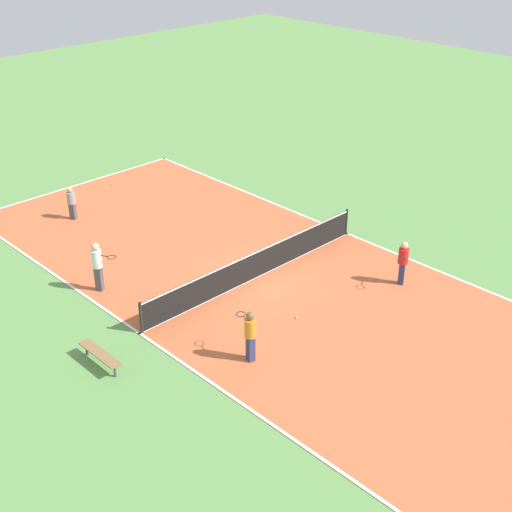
% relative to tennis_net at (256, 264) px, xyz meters
% --- Properties ---
extents(ground_plane, '(80.00, 80.00, 0.00)m').
position_rel_tennis_net_xyz_m(ground_plane, '(0.00, 0.00, -0.59)').
color(ground_plane, '#60934C').
extents(court_surface, '(10.49, 24.56, 0.02)m').
position_rel_tennis_net_xyz_m(court_surface, '(0.00, 0.00, -0.58)').
color(court_surface, '#C66038').
rests_on(court_surface, ground_plane).
extents(tennis_net, '(10.29, 0.10, 1.11)m').
position_rel_tennis_net_xyz_m(tennis_net, '(0.00, 0.00, 0.00)').
color(tennis_net, black).
rests_on(tennis_net, court_surface).
extents(bench, '(0.36, 1.80, 0.45)m').
position_rel_tennis_net_xyz_m(bench, '(7.01, 0.56, -0.19)').
color(bench, olive).
rests_on(bench, ground_plane).
extents(player_coach_red, '(0.98, 0.74, 1.66)m').
position_rel_tennis_net_xyz_m(player_coach_red, '(-3.42, 3.94, 0.39)').
color(player_coach_red, navy).
rests_on(player_coach_red, court_surface).
extents(player_near_white, '(0.72, 0.98, 1.85)m').
position_rel_tennis_net_xyz_m(player_near_white, '(4.58, -3.19, 0.51)').
color(player_near_white, '#4C4C51').
rests_on(player_near_white, court_surface).
extents(player_baseline_gray, '(0.48, 0.48, 1.42)m').
position_rel_tennis_net_xyz_m(player_baseline_gray, '(2.10, -9.05, 0.23)').
color(player_baseline_gray, '#4C4C51').
rests_on(player_baseline_gray, court_surface).
extents(player_center_orange, '(0.56, 0.99, 1.70)m').
position_rel_tennis_net_xyz_m(player_center_orange, '(3.61, 3.48, 0.41)').
color(player_center_orange, navy).
rests_on(player_center_orange, court_surface).
extents(tennis_ball_far_baseline, '(0.07, 0.07, 0.07)m').
position_rel_tennis_net_xyz_m(tennis_ball_far_baseline, '(-1.25, -11.14, -0.53)').
color(tennis_ball_far_baseline, '#CCE033').
rests_on(tennis_ball_far_baseline, court_surface).
extents(tennis_ball_midcourt, '(0.07, 0.07, 0.07)m').
position_rel_tennis_net_xyz_m(tennis_ball_midcourt, '(0.95, 2.91, -0.53)').
color(tennis_ball_midcourt, '#CCE033').
rests_on(tennis_ball_midcourt, court_surface).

